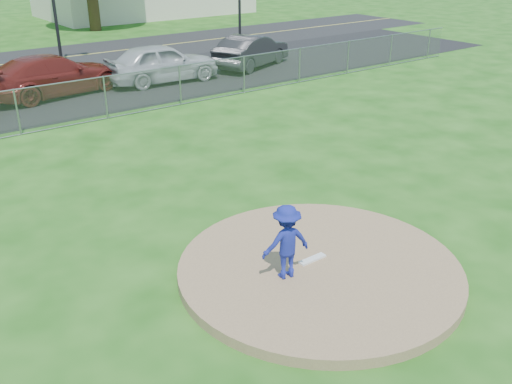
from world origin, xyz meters
The scene contains 9 objects.
ground centered at (0.00, 10.00, 0.00)m, with size 120.00×120.00×0.00m, color #195011.
pitchers_mound centered at (0.00, 0.00, 0.10)m, with size 5.40×5.40×0.20m, color #8E6E4E.
pitching_rubber centered at (0.00, 0.20, 0.22)m, with size 0.60×0.15×0.04m, color white.
chain_link_fence centered at (0.00, 12.00, 0.75)m, with size 40.00×0.06×1.50m, color gray.
parking_lot centered at (0.00, 16.50, 0.01)m, with size 50.00×8.00×0.01m, color black.
pitcher centered at (-0.77, 0.09, 0.91)m, with size 0.92×0.53×1.42m, color navy.
parked_car_darkred centered at (0.71, 16.37, 0.82)m, with size 2.28×5.60×1.63m, color maroon.
parked_car_pearl centered at (5.27, 15.72, 0.86)m, with size 2.00×4.98×1.70m, color silver.
parked_car_charcoal centered at (10.31, 15.91, 0.79)m, with size 1.66×4.75×1.57m, color #28282B.
Camera 1 is at (-6.62, -6.70, 5.92)m, focal length 40.00 mm.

